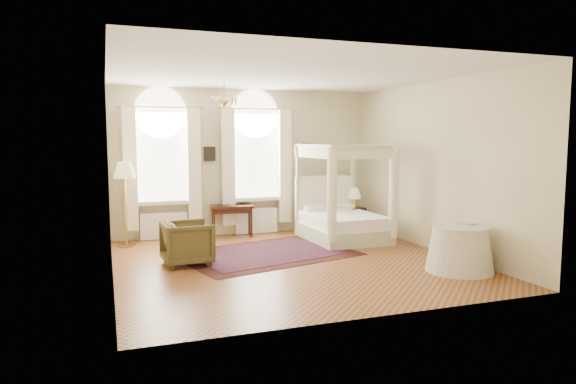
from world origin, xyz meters
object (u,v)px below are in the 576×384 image
object	(u,v)px
armchair	(187,243)
stool	(205,231)
writing_desk	(232,210)
canopy_bed	(343,219)
side_table	(460,249)
nightstand	(355,220)
floor_lamp	(124,174)
coffee_table	(184,240)

from	to	relation	value
armchair	stool	bearing A→B (deg)	-27.22
writing_desk	armchair	size ratio (longest dim) A/B	1.20
canopy_bed	side_table	xyz separation A→B (m)	(0.68, -3.01, -0.10)
writing_desk	side_table	bearing A→B (deg)	-55.93
nightstand	stool	bearing A→B (deg)	-170.65
floor_lamp	side_table	bearing A→B (deg)	-37.21
nightstand	floor_lamp	world-z (taller)	floor_lamp
writing_desk	floor_lamp	bearing A→B (deg)	-171.95
armchair	coffee_table	world-z (taller)	armchair
nightstand	writing_desk	xyz separation A→B (m)	(-2.85, 0.42, 0.31)
canopy_bed	stool	distance (m)	2.97
nightstand	stool	size ratio (longest dim) A/B	1.42
canopy_bed	writing_desk	world-z (taller)	canopy_bed
writing_desk	side_table	world-z (taller)	side_table
floor_lamp	canopy_bed	bearing A→B (deg)	-11.24
canopy_bed	nightstand	distance (m)	1.05
side_table	floor_lamp	bearing A→B (deg)	142.79
side_table	writing_desk	bearing A→B (deg)	124.07
writing_desk	coffee_table	xyz separation A→B (m)	(-1.36, -2.05, -0.20)
writing_desk	floor_lamp	size ratio (longest dim) A/B	0.58
writing_desk	coffee_table	size ratio (longest dim) A/B	1.43
nightstand	coffee_table	xyz separation A→B (m)	(-4.21, -1.63, 0.11)
floor_lamp	stool	bearing A→B (deg)	-25.20
nightstand	side_table	distance (m)	3.80
canopy_bed	floor_lamp	xyz separation A→B (m)	(-4.45, 0.88, 1.00)
canopy_bed	coffee_table	size ratio (longest dim) A/B	2.96
canopy_bed	nightstand	size ratio (longest dim) A/B	3.56
coffee_table	floor_lamp	distance (m)	2.23
stool	coffee_table	world-z (taller)	coffee_table
nightstand	stool	distance (m)	3.69
canopy_bed	armchair	size ratio (longest dim) A/B	2.47
canopy_bed	coffee_table	bearing A→B (deg)	-166.51
canopy_bed	writing_desk	xyz separation A→B (m)	(-2.17, 1.21, 0.13)
side_table	armchair	bearing A→B (deg)	154.79
nightstand	stool	world-z (taller)	nightstand
stool	coffee_table	size ratio (longest dim) A/B	0.59
coffee_table	floor_lamp	world-z (taller)	floor_lamp
stool	side_table	distance (m)	4.85
nightstand	armchair	size ratio (longest dim) A/B	0.69
coffee_table	side_table	xyz separation A→B (m)	(4.21, -2.16, -0.03)
stool	armchair	xyz separation A→B (m)	(-0.54, -1.23, 0.04)
armchair	canopy_bed	bearing A→B (deg)	-76.88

